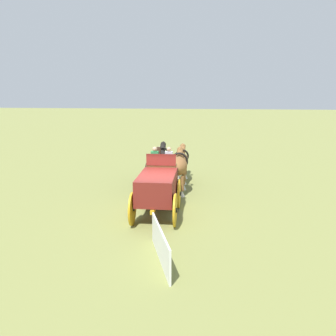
% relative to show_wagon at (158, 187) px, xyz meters
% --- Properties ---
extents(ground_plane, '(220.00, 220.00, 0.00)m').
position_rel_show_wagon_xyz_m(ground_plane, '(-0.15, -0.01, -1.30)').
color(ground_plane, olive).
extents(show_wagon, '(6.01, 2.04, 2.84)m').
position_rel_show_wagon_xyz_m(show_wagon, '(0.00, 0.00, 0.00)').
color(show_wagon, maroon).
rests_on(show_wagon, ground).
extents(draft_horse_rear_near, '(3.06, 1.03, 2.29)m').
position_rel_show_wagon_xyz_m(draft_horse_rear_near, '(3.65, 0.78, 0.11)').
color(draft_horse_rear_near, '#331E14').
rests_on(draft_horse_rear_near, ground).
extents(draft_horse_rear_off, '(2.97, 1.06, 2.33)m').
position_rel_show_wagon_xyz_m(draft_horse_rear_off, '(3.69, -0.51, 0.15)').
color(draft_horse_rear_off, brown).
rests_on(draft_horse_rear_off, ground).
extents(draft_horse_lead_near, '(3.24, 1.03, 2.24)m').
position_rel_show_wagon_xyz_m(draft_horse_lead_near, '(6.25, 0.88, 0.07)').
color(draft_horse_lead_near, black).
rests_on(draft_horse_lead_near, ground).
extents(draft_horse_lead_off, '(3.13, 0.94, 2.14)m').
position_rel_show_wagon_xyz_m(draft_horse_lead_off, '(6.32, -0.42, -0.02)').
color(draft_horse_lead_off, brown).
rests_on(draft_horse_lead_off, ground).
extents(sponsor_banner, '(3.05, 1.10, 1.10)m').
position_rel_show_wagon_xyz_m(sponsor_banner, '(-4.35, -0.82, -0.75)').
color(sponsor_banner, silver).
rests_on(sponsor_banner, ground).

